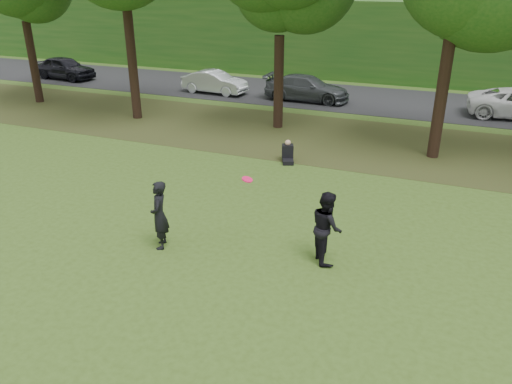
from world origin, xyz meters
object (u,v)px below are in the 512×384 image
player_right (327,227)px  frisbee (247,179)px  player_left (159,215)px  seated_person (288,154)px

player_right → frisbee: (-1.95, -0.35, 1.09)m
player_left → player_right: player_right is taller
player_right → frisbee: size_ratio=4.99×
player_left → seated_person: 7.46m
player_left → seated_person: size_ratio=2.21×
player_left → player_right: size_ratio=1.00×
player_left → frisbee: frisbee is taller
frisbee → seated_person: frisbee is taller
player_right → frisbee: frisbee is taller
player_right → seated_person: 7.17m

